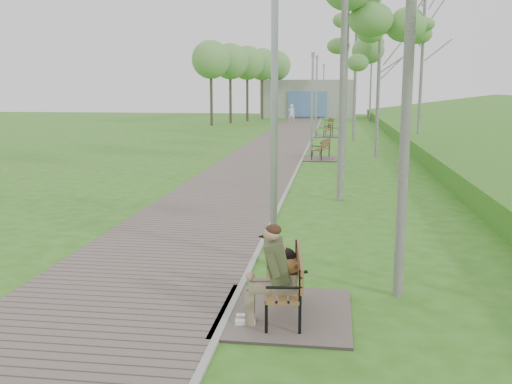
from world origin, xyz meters
TOP-DOWN VIEW (x-y plane):
  - ground at (0.00, 0.00)m, footprint 120.00×120.00m
  - walkway at (-1.75, 21.50)m, footprint 3.50×67.00m
  - kerb at (0.00, 21.50)m, footprint 0.10×67.00m
  - building_north at (-1.50, 50.97)m, footprint 10.00×5.20m
  - bench_main at (0.70, -4.23)m, footprint 1.85×2.06m
  - bench_second at (0.82, 13.90)m, footprint 1.84×2.04m
  - bench_third at (0.99, 26.23)m, footprint 1.88×2.09m
  - bench_far at (0.93, 34.70)m, footprint 1.57×1.74m
  - lamp_post_near at (0.38, -1.86)m, footprint 0.21×0.21m
  - lamp_post_second at (0.36, 14.74)m, footprint 0.18×0.18m
  - lamp_post_third at (0.17, 26.13)m, footprint 0.20×0.20m
  - lamp_post_far at (0.12, 49.36)m, footprint 0.22×0.22m
  - pedestrian_near at (-2.56, 40.57)m, footprint 0.69×0.52m
  - birch_mid_c at (3.34, 15.13)m, footprint 2.35×2.35m
  - birch_far_a at (5.71, 18.67)m, footprint 2.31×2.31m
  - birch_far_b at (2.54, 23.15)m, footprint 2.33×2.33m
  - birch_distant_b at (4.67, 43.84)m, footprint 2.69×2.69m

SIDE VIEW (x-z plane):
  - ground at x=0.00m, z-range 0.00..0.00m
  - walkway at x=-1.75m, z-range 0.00..0.04m
  - kerb at x=0.00m, z-range 0.00..0.05m
  - bench_far at x=0.93m, z-range -0.31..0.66m
  - bench_second at x=0.82m, z-range -0.35..0.77m
  - bench_third at x=0.99m, z-range -0.36..0.79m
  - bench_main at x=0.70m, z-range -0.35..1.26m
  - pedestrian_near at x=-2.56m, z-range 0.00..1.70m
  - building_north at x=-1.50m, z-range -0.01..3.99m
  - lamp_post_second at x=0.36m, z-range -0.16..4.60m
  - lamp_post_third at x=0.17m, z-range -0.17..5.06m
  - lamp_post_near at x=0.38m, z-range -0.18..5.22m
  - lamp_post_far at x=0.12m, z-range -0.18..5.43m
  - birch_mid_c at x=3.34m, z-range 1.93..8.70m
  - birch_far_b at x=2.54m, z-range 2.37..10.68m
  - birch_far_a at x=5.71m, z-range 2.41..10.88m
  - birch_distant_b at x=4.67m, z-range 3.08..13.86m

